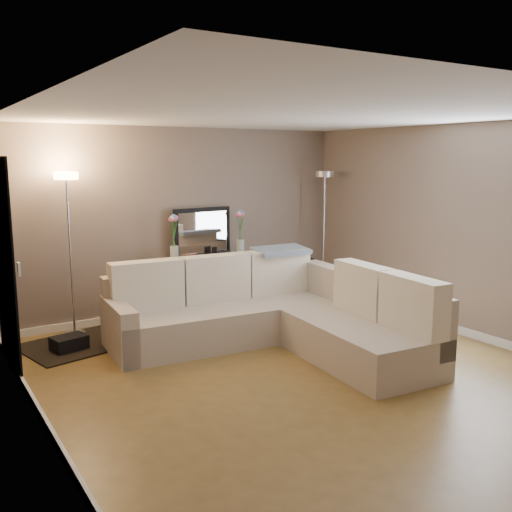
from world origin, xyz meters
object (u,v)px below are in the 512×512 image
console_table (204,284)px  sectional_sofa (272,314)px  floor_lamp_unlit (324,210)px  floor_lamp_lit (69,222)px

console_table → sectional_sofa: bearing=-87.4°
floor_lamp_unlit → console_table: bearing=173.3°
console_table → floor_lamp_lit: floor_lamp_lit is taller
floor_lamp_lit → floor_lamp_unlit: 3.76m
sectional_sofa → console_table: size_ratio=2.32×
floor_lamp_lit → floor_lamp_unlit: bearing=-3.5°
sectional_sofa → console_table: sectional_sofa is taller
console_table → floor_lamp_lit: 2.06m
console_table → floor_lamp_unlit: size_ratio=0.64×
console_table → floor_lamp_lit: size_ratio=0.63×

